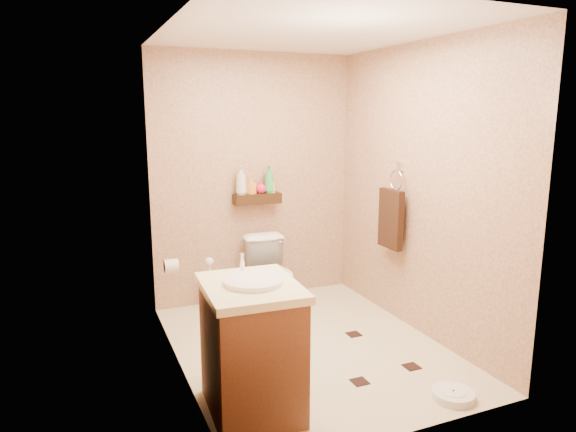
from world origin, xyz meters
name	(u,v)px	position (x,y,z in m)	size (l,w,h in m)	color
ground	(308,346)	(0.00, 0.00, 0.00)	(2.50, 2.50, 0.00)	beige
wall_back	(254,179)	(0.00, 1.25, 1.20)	(2.00, 0.04, 2.40)	tan
wall_front	(410,233)	(0.00, -1.25, 1.20)	(2.00, 0.04, 2.40)	tan
wall_left	(176,207)	(-1.00, 0.00, 1.20)	(0.04, 2.50, 2.40)	tan
wall_right	(418,191)	(1.00, 0.00, 1.20)	(0.04, 2.50, 2.40)	tan
ceiling	(311,31)	(0.00, 0.00, 2.40)	(2.00, 2.50, 0.02)	silver
wall_shelf	(257,199)	(0.00, 1.17, 1.02)	(0.46, 0.14, 0.10)	#34200E
floor_accents	(312,349)	(0.01, -0.06, 0.00)	(1.27, 1.27, 0.01)	black
toilet	(273,276)	(0.03, 0.83, 0.34)	(0.38, 0.67, 0.68)	white
vanity	(252,346)	(-0.70, -0.67, 0.43)	(0.59, 0.71, 0.96)	brown
bathroom_scale	(453,395)	(0.55, -1.06, 0.03)	(0.36, 0.36, 0.06)	white
toilet_brush	(210,292)	(-0.52, 1.07, 0.18)	(0.12, 0.12, 0.52)	#186062
towel_ring	(391,216)	(0.91, 0.25, 0.95)	(0.12, 0.30, 0.76)	silver
toilet_paper	(171,266)	(-0.94, 0.65, 0.60)	(0.12, 0.11, 0.12)	white
bottle_a	(241,180)	(-0.16, 1.17, 1.21)	(0.11, 0.11, 0.28)	beige
bottle_b	(251,185)	(-0.06, 1.17, 1.15)	(0.07, 0.07, 0.16)	orange
bottle_c	(261,187)	(0.04, 1.17, 1.13)	(0.10, 0.10, 0.13)	red
bottle_d	(269,179)	(0.12, 1.17, 1.20)	(0.10, 0.10, 0.27)	green
bottle_e	(271,184)	(0.15, 1.17, 1.15)	(0.07, 0.07, 0.16)	gold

